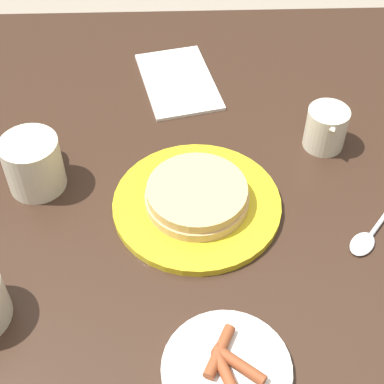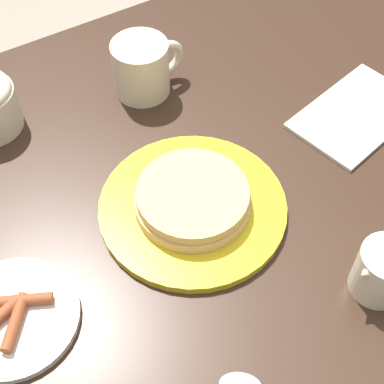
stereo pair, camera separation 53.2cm
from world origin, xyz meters
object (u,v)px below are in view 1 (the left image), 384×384
Objects in this scene: coffee_mug at (33,162)px; napkin at (178,81)px; creamer_pitcher at (326,127)px; spoon at (371,232)px; pancake_plate at (197,200)px; side_plate_bacon at (227,369)px.

coffee_mug reaches higher than napkin.
creamer_pitcher is (0.07, -0.45, -0.01)m from coffee_mug.
coffee_mug is 0.83× the size of spoon.
spoon is (-0.19, -0.03, -0.03)m from creamer_pitcher.
spoon is at bearing -143.35° from napkin.
coffee_mug reaches higher than spoon.
spoon is (-0.36, -0.27, 0.00)m from napkin.
coffee_mug is (0.06, 0.24, 0.03)m from pancake_plate.
side_plate_bacon is 0.56m from napkin.
spoon is (0.20, -0.22, -0.00)m from side_plate_bacon.
pancake_plate is 1.75× the size of spoon.
side_plate_bacon is at bearing 154.46° from creamer_pitcher.
pancake_plate reaches higher than side_plate_bacon.
napkin is (0.17, 0.23, -0.03)m from creamer_pitcher.
creamer_pitcher reaches higher than side_plate_bacon.
side_plate_bacon is at bearing -174.41° from pancake_plate.
pancake_plate is 1.60× the size of side_plate_bacon.
side_plate_bacon is at bearing -139.99° from coffee_mug.
spoon is at bearing -169.42° from creamer_pitcher.
creamer_pitcher is (0.39, -0.19, 0.03)m from side_plate_bacon.
creamer_pitcher is at bearing 10.58° from spoon.
napkin is at bearing 4.23° from pancake_plate.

